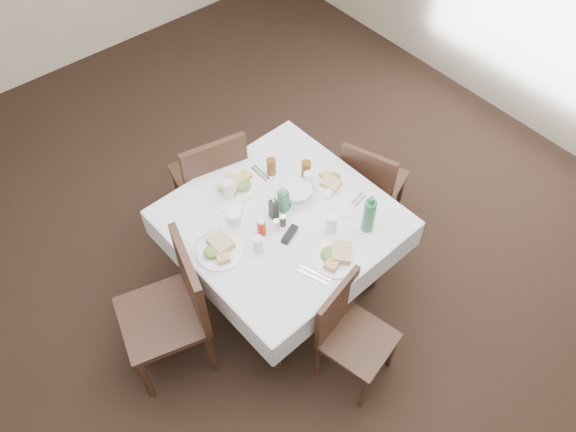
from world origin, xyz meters
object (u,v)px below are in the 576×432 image
object	(u,v)px
water_s	(332,224)
green_bottle	(369,215)
chair_north	(212,177)
chair_east	(370,181)
dining_table	(282,225)
water_e	(308,180)
coffee_mug	(235,219)
water_n	(228,190)
oil_cruet_dark	(274,209)
chair_south	(348,328)
oil_cruet_green	(283,200)
chair_west	(176,304)
bread_basket	(297,192)
ketchup_bottle	(262,228)
water_w	(258,244)

from	to	relation	value
water_s	green_bottle	world-z (taller)	green_bottle
chair_north	chair_east	bearing A→B (deg)	-38.92
dining_table	chair_north	bearing A→B (deg)	94.23
water_e	coffee_mug	size ratio (longest dim) A/B	0.74
water_n	oil_cruet_dark	bearing A→B (deg)	-69.23
dining_table	coffee_mug	world-z (taller)	coffee_mug
chair_south	coffee_mug	xyz separation A→B (m)	(-0.17, 0.89, 0.33)
water_n	green_bottle	bearing A→B (deg)	-56.08
water_s	oil_cruet_green	world-z (taller)	oil_cruet_green
chair_west	water_e	xyz separation A→B (m)	(1.13, 0.10, 0.23)
bread_basket	chair_east	bearing A→B (deg)	-5.78
oil_cruet_dark	green_bottle	size ratio (longest dim) A/B	0.68
ketchup_bottle	water_s	bearing A→B (deg)	-36.74
chair_west	water_n	world-z (taller)	chair_west
dining_table	chair_west	distance (m)	0.83
dining_table	chair_south	size ratio (longest dim) A/B	1.61
chair_east	ketchup_bottle	distance (m)	1.07
chair_north	dining_table	bearing A→B (deg)	-85.77
water_s	ketchup_bottle	distance (m)	0.43
chair_east	chair_north	bearing A→B (deg)	141.08
chair_north	water_n	bearing A→B (deg)	-105.31
chair_north	water_s	distance (m)	1.07
water_e	green_bottle	xyz separation A→B (m)	(0.05, -0.50, 0.07)
chair_south	water_n	bearing A→B (deg)	93.34
water_n	dining_table	bearing A→B (deg)	-65.48
bread_basket	water_n	bearing A→B (deg)	141.19
oil_cruet_green	water_w	bearing A→B (deg)	-155.09
water_w	oil_cruet_dark	size ratio (longest dim) A/B	0.59
bread_basket	green_bottle	world-z (taller)	green_bottle
chair_north	oil_cruet_dark	size ratio (longest dim) A/B	5.01
chair_south	water_n	distance (m)	1.15
oil_cruet_green	oil_cruet_dark	bearing A→B (deg)	-174.65
water_s	chair_west	bearing A→B (deg)	164.72
chair_west	water_e	distance (m)	1.16
chair_south	ketchup_bottle	size ratio (longest dim) A/B	6.95
coffee_mug	green_bottle	size ratio (longest dim) A/B	0.56
water_s	water_e	distance (m)	0.39
water_n	water_e	bearing A→B (deg)	-29.29
chair_south	water_s	size ratio (longest dim) A/B	6.26
chair_north	water_s	bearing A→B (deg)	-77.51
chair_east	dining_table	bearing A→B (deg)	-179.67
chair_west	bread_basket	size ratio (longest dim) A/B	4.52
oil_cruet_green	ketchup_bottle	world-z (taller)	oil_cruet_green
chair_east	oil_cruet_green	bearing A→B (deg)	177.66
water_n	water_e	size ratio (longest dim) A/B	1.17
chair_north	oil_cruet_green	world-z (taller)	oil_cruet_green
coffee_mug	water_w	bearing A→B (deg)	-91.88
chair_west	water_w	size ratio (longest dim) A/B	8.95
chair_east	chair_west	bearing A→B (deg)	-179.62
water_s	oil_cruet_green	bearing A→B (deg)	111.31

